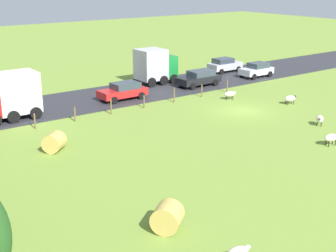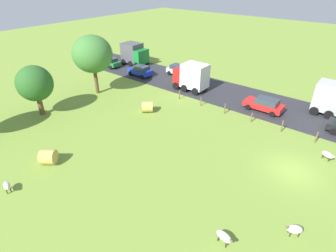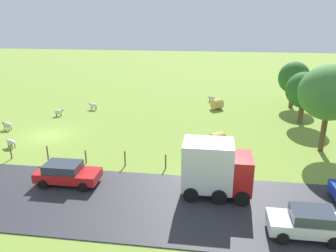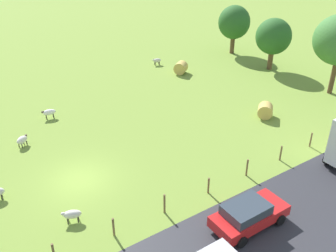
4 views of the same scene
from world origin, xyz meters
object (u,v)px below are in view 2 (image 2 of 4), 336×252
Objects in this scene: tree_1 at (35,84)px; truck_0 at (134,54)px; sheep_2 at (328,155)px; car_0 at (110,62)px; truck_1 at (192,76)px; sheep_4 at (224,237)px; car_1 at (140,71)px; car_3 at (265,104)px; car_2 at (179,70)px; hay_bale_0 at (48,157)px; tree_2 at (92,54)px; sheep_1 at (294,229)px; truck_2 at (333,99)px; hay_bale_1 at (147,107)px; sheep_3 at (7,186)px.

tree_1 reaches higher than truck_0.
car_0 reaches higher than sheep_2.
tree_1 is at bearing 150.78° from truck_1.
car_1 is at bearing 53.11° from sheep_4.
car_0 is 0.92× the size of car_3.
truck_0 reaches higher than car_3.
sheep_4 is 36.57m from car_0.
car_0 is (5.44, 34.62, 0.35)m from sheep_2.
car_2 is at bearing -12.15° from tree_1.
tree_2 is at bearing 36.25° from hay_bale_0.
car_1 reaches higher than sheep_1.
truck_2 is at bearing -89.03° from truck_0.
tree_2 is (-0.06, 8.97, 4.57)m from hay_bale_1.
tree_1 is 1.30× the size of truck_0.
sheep_1 reaches higher than sheep_2.
sheep_3 is 0.27× the size of car_1.
sheep_2 is 1.09× the size of sheep_3.
sheep_1 is at bearing -113.55° from car_0.
sheep_3 is 3.80m from hay_bale_0.
sheep_1 is 0.27× the size of car_0.
truck_1 is 1.01× the size of car_3.
truck_1 reaches higher than car_0.
truck_2 is at bearing -81.00° from car_1.
sheep_2 is 35.04m from car_0.
car_1 is 0.89× the size of car_3.
sheep_4 is 23.96m from truck_1.
sheep_1 is 9.69m from sheep_2.
car_2 is (24.64, 4.67, 0.22)m from hay_bale_0.
truck_1 is 6.23m from car_2.
sheep_3 is at bearing -129.82° from tree_1.
car_0 reaches higher than sheep_3.
sheep_4 is at bearing -126.83° from truck_0.
tree_1 is at bearing 167.85° from car_2.
truck_1 is 1.12× the size of truck_2.
truck_2 is (19.15, 1.83, 1.42)m from sheep_1.
sheep_3 is 26.51m from car_3.
truck_1 is (16.53, -9.25, -1.72)m from tree_1.
tree_2 is (15.97, 9.69, 4.66)m from sheep_3.
sheep_4 is 0.16× the size of tree_2.
tree_2 is (-3.02, 27.24, 4.68)m from sheep_2.
car_1 reaches higher than sheep_2.
hay_bale_1 is (9.94, 15.29, 0.06)m from sheep_4.
hay_bale_1 is (-2.96, 18.27, 0.11)m from sheep_2.
car_2 reaches higher than sheep_1.
car_2 is (-0.08, 21.22, -1.05)m from truck_2.
truck_0 is at bearing 27.60° from sheep_3.
car_2 is (12.34, 4.67, 0.25)m from hay_bale_1.
truck_0 is (21.84, 29.16, 1.37)m from sheep_4.
tree_2 reaches higher than car_1.
car_1 is at bearing 78.85° from sheep_2.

